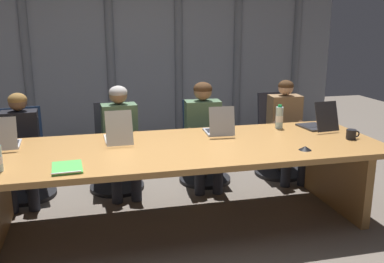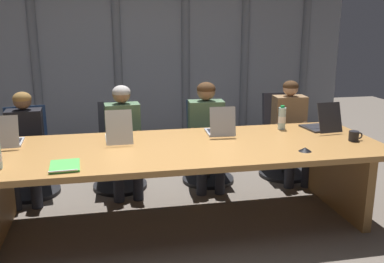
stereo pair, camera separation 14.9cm
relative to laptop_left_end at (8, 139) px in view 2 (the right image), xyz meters
The scene contains 19 objects.
ground_plane 1.72m from the laptop_left_end, 12.13° to the right, with size 11.88×11.88×0.00m, color #6B6056.
conference_table 1.54m from the laptop_left_end, 12.13° to the right, with size 3.65×1.24×0.74m.
curtain_backdrop 2.85m from the laptop_left_end, 57.57° to the left, with size 5.94×0.17×2.79m.
laptop_left_end is the anchor object (origin of this frame).
laptop_left_mid 0.97m from the laptop_left_end, ahead, with size 0.25×0.45×0.31m.
laptop_center 1.95m from the laptop_left_end, ahead, with size 0.26×0.37×0.29m.
laptop_right_mid 2.99m from the laptop_left_end, ahead, with size 0.29×0.43×0.30m.
office_chair_left_end 0.86m from the laptop_left_end, 88.18° to the left, with size 0.60×0.61×0.92m.
office_chair_left_mid 1.30m from the laptop_left_end, 36.87° to the left, with size 0.60×0.60×0.94m.
office_chair_center 2.18m from the laptop_left_end, 20.17° to the left, with size 0.60×0.60×0.93m.
office_chair_right_mid 3.07m from the laptop_left_end, 14.07° to the left, with size 0.60×0.60×0.98m.
person_left_end 0.59m from the laptop_left_end, 87.03° to the left, with size 0.38×0.56×1.12m.
person_left_mid 1.19m from the laptop_left_end, 29.06° to the left, with size 0.40×0.56×1.16m.
person_center 2.04m from the laptop_left_end, 16.55° to the left, with size 0.43×0.57×1.17m.
person_right_mid 3.01m from the laptop_left_end, 10.99° to the left, with size 0.40×0.56×1.16m.
water_bottle_secondary 2.63m from the laptop_left_end, ahead, with size 0.08×0.08×0.25m.
coffee_mug_near 3.14m from the laptop_left_end, ahead, with size 0.14×0.09×0.09m.
conference_mic_left_side 2.60m from the laptop_left_end, 15.36° to the right, with size 0.11×0.11×0.04m, color black.
spiral_notepad 0.89m from the laptop_left_end, 52.79° to the right, with size 0.24×0.32×0.03m.
Camera 2 is at (-0.62, -3.59, 1.81)m, focal length 40.03 mm.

